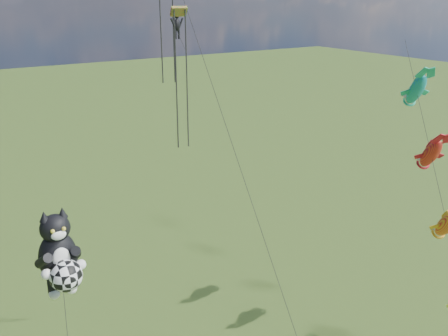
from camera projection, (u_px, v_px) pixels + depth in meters
cat_kite_rig at (60, 257)px, 26.27m from camera, size 2.42×4.13×11.49m
fish_windsock_rig at (439, 189)px, 30.61m from camera, size 7.36×14.27×18.95m
parafoil_rig at (180, 34)px, 29.51m from camera, size 1.81×17.54×25.05m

